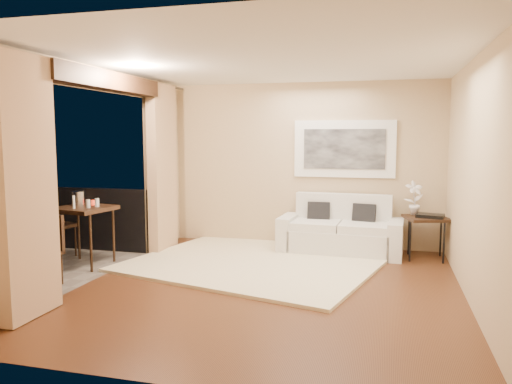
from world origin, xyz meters
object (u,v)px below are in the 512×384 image
(bistro_table, at_px, (83,212))
(ice_bucket, at_px, (78,198))
(sofa, at_px, (341,232))
(balcony_chair_near, at_px, (48,245))
(balcony_chair_far, at_px, (50,218))
(orchid, at_px, (414,198))
(side_table, at_px, (426,221))

(bistro_table, distance_m, ice_bucket, 0.27)
(sofa, height_order, balcony_chair_near, sofa)
(balcony_chair_far, height_order, ice_bucket, balcony_chair_far)
(sofa, bearing_deg, bistro_table, -150.57)
(orchid, xyz_separation_m, bistro_table, (-4.53, -1.78, -0.14))
(bistro_table, height_order, ice_bucket, ice_bucket)
(sofa, bearing_deg, orchid, 6.54)
(balcony_chair_near, bearing_deg, balcony_chair_far, 139.57)
(side_table, height_order, bistro_table, bistro_table)
(bistro_table, distance_m, balcony_chair_far, 0.72)
(orchid, relative_size, bistro_table, 0.62)
(balcony_chair_far, relative_size, ice_bucket, 5.27)
(balcony_chair_near, relative_size, ice_bucket, 4.33)
(balcony_chair_far, xyz_separation_m, ice_bucket, (0.53, -0.06, 0.33))
(side_table, xyz_separation_m, orchid, (-0.18, 0.15, 0.32))
(orchid, bearing_deg, side_table, -41.35)
(sofa, distance_m, ice_bucket, 3.99)
(balcony_chair_near, bearing_deg, bistro_table, 109.62)
(sofa, distance_m, orchid, 1.23)
(orchid, bearing_deg, ice_bucket, -160.54)
(balcony_chair_far, bearing_deg, orchid, -153.10)
(bistro_table, bearing_deg, sofa, 26.41)
(orchid, bearing_deg, balcony_chair_far, -162.98)
(balcony_chair_far, bearing_deg, side_table, -155.14)
(side_table, distance_m, bistro_table, 4.98)
(balcony_chair_far, distance_m, ice_bucket, 0.62)
(orchid, distance_m, ice_bucket, 4.97)
(bistro_table, bearing_deg, balcony_chair_near, -84.28)
(side_table, bearing_deg, ice_bucket, -162.84)
(bistro_table, height_order, balcony_chair_near, balcony_chair_near)
(sofa, xyz_separation_m, ice_bucket, (-3.60, -1.59, 0.62))
(side_table, xyz_separation_m, balcony_chair_far, (-5.39, -1.44, 0.04))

